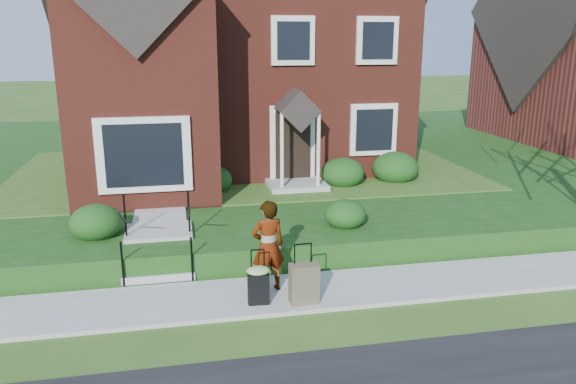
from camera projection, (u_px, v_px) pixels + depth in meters
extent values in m
plane|color=#2D5119|center=(294.00, 295.00, 10.54)|extent=(120.00, 120.00, 0.00)
cube|color=#9E9B93|center=(294.00, 293.00, 10.53)|extent=(60.00, 1.60, 0.08)
cube|color=#173E11|center=(338.00, 156.00, 21.52)|extent=(44.00, 20.00, 0.60)
cube|color=#9E9B93|center=(161.00, 198.00, 14.63)|extent=(1.20, 6.00, 0.06)
cube|color=maroon|center=(234.00, 80.00, 19.13)|extent=(10.00, 8.00, 5.40)
cube|color=maroon|center=(143.00, 94.00, 14.06)|extent=(3.60, 2.40, 5.40)
cube|color=silver|center=(144.00, 154.00, 13.31)|extent=(2.20, 0.30, 1.80)
cube|color=black|center=(293.00, 148.00, 15.95)|extent=(1.00, 0.12, 2.10)
cube|color=black|center=(374.00, 130.00, 16.29)|extent=(1.40, 0.10, 1.50)
cube|color=#9E9B93|center=(159.00, 276.00, 10.97)|extent=(1.40, 0.30, 0.15)
cube|color=#9E9B93|center=(159.00, 264.00, 11.22)|extent=(1.40, 0.30, 0.15)
cube|color=#9E9B93|center=(159.00, 251.00, 11.46)|extent=(1.40, 0.30, 0.15)
cube|color=#9E9B93|center=(159.00, 239.00, 11.70)|extent=(1.40, 0.30, 0.15)
cube|color=#9E9B93|center=(159.00, 231.00, 12.22)|extent=(1.40, 0.80, 0.15)
cylinder|color=black|center=(122.00, 264.00, 10.61)|extent=(0.04, 0.04, 0.90)
cylinder|color=black|center=(125.00, 215.00, 11.58)|extent=(0.04, 0.04, 0.90)
cylinder|color=black|center=(192.00, 259.00, 10.85)|extent=(0.04, 0.04, 0.90)
cylinder|color=black|center=(189.00, 211.00, 11.83)|extent=(0.04, 0.04, 0.90)
ellipsoid|color=#123610|center=(105.00, 183.00, 14.55)|extent=(1.21, 1.21, 0.84)
ellipsoid|color=#123610|center=(211.00, 177.00, 15.33)|extent=(1.13, 1.13, 0.79)
ellipsoid|color=#123610|center=(343.00, 170.00, 16.01)|extent=(1.25, 1.25, 0.87)
ellipsoid|color=#123610|center=(395.00, 164.00, 16.48)|extent=(1.37, 1.37, 0.96)
ellipsoid|color=#123610|center=(96.00, 219.00, 11.83)|extent=(1.09, 1.09, 0.76)
ellipsoid|color=#123610|center=(345.00, 211.00, 12.51)|extent=(0.94, 0.94, 0.66)
imported|color=#999999|center=(268.00, 246.00, 10.34)|extent=(0.70, 0.52, 1.75)
cube|color=black|center=(258.00, 288.00, 9.96)|extent=(0.39, 0.23, 0.57)
cylinder|color=black|center=(258.00, 251.00, 9.77)|extent=(0.23, 0.04, 0.03)
cylinder|color=black|center=(252.00, 263.00, 9.80)|extent=(0.02, 0.02, 0.43)
cylinder|color=black|center=(264.00, 262.00, 9.85)|extent=(0.02, 0.02, 0.43)
cylinder|color=black|center=(251.00, 302.00, 10.00)|extent=(0.04, 0.06, 0.06)
cylinder|color=black|center=(266.00, 301.00, 10.05)|extent=(0.04, 0.06, 0.06)
ellipsoid|color=#9CBF6D|center=(258.00, 270.00, 9.86)|extent=(0.43, 0.36, 0.13)
cube|color=brown|center=(304.00, 284.00, 9.96)|extent=(0.52, 0.31, 0.73)
cylinder|color=black|center=(304.00, 246.00, 9.78)|extent=(0.30, 0.04, 0.03)
cylinder|color=black|center=(296.00, 256.00, 9.79)|extent=(0.02, 0.02, 0.35)
cylinder|color=black|center=(313.00, 255.00, 9.85)|extent=(0.02, 0.02, 0.35)
cylinder|color=black|center=(294.00, 302.00, 10.02)|extent=(0.04, 0.06, 0.06)
cylinder|color=black|center=(313.00, 300.00, 10.09)|extent=(0.04, 0.06, 0.06)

